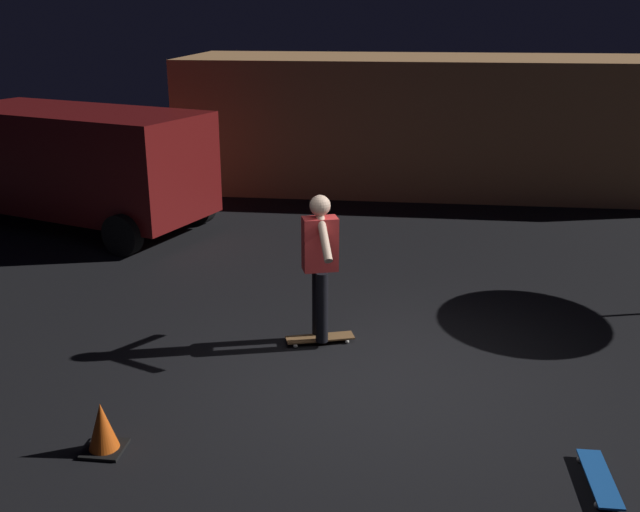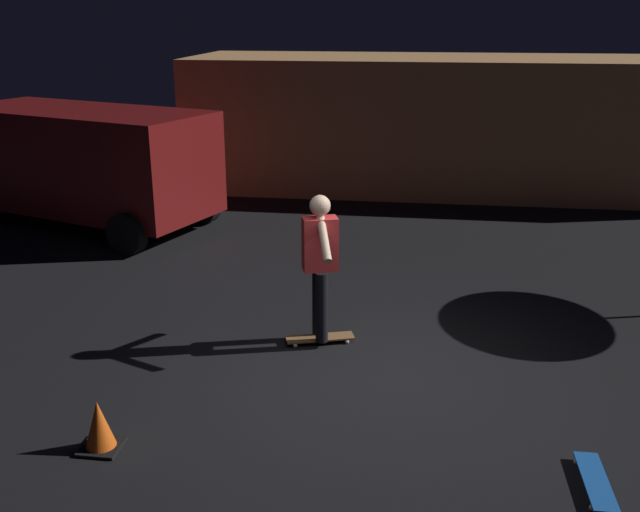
% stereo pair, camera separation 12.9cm
% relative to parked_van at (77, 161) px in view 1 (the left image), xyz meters
% --- Properties ---
extents(ground_plane, '(28.00, 28.00, 0.00)m').
position_rel_parked_van_xyz_m(ground_plane, '(5.44, -5.13, -1.16)').
color(ground_plane, black).
extents(low_building, '(11.29, 3.37, 2.71)m').
position_rel_parked_van_xyz_m(low_building, '(6.56, 4.01, 0.19)').
color(low_building, tan).
rests_on(low_building, ground_plane).
extents(parked_van, '(4.97, 3.45, 2.03)m').
position_rel_parked_van_xyz_m(parked_van, '(0.00, 0.00, 0.00)').
color(parked_van, maroon).
rests_on(parked_van, ground_plane).
extents(skateboard_ridden, '(0.80, 0.43, 0.07)m').
position_rel_parked_van_xyz_m(skateboard_ridden, '(4.75, -4.25, -1.11)').
color(skateboard_ridden, olive).
rests_on(skateboard_ridden, ground_plane).
extents(skateboard_spare, '(0.23, 0.78, 0.07)m').
position_rel_parked_van_xyz_m(skateboard_spare, '(7.30, -6.59, -1.11)').
color(skateboard_spare, '#1959B2').
rests_on(skateboard_spare, ground_plane).
extents(skater, '(0.43, 0.96, 1.67)m').
position_rel_parked_van_xyz_m(skater, '(4.75, -4.25, -0.12)').
color(skater, black).
rests_on(skater, skateboard_ridden).
extents(traffic_cone, '(0.34, 0.34, 0.46)m').
position_rel_parked_van_xyz_m(traffic_cone, '(3.16, -6.62, -0.95)').
color(traffic_cone, black).
rests_on(traffic_cone, ground_plane).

